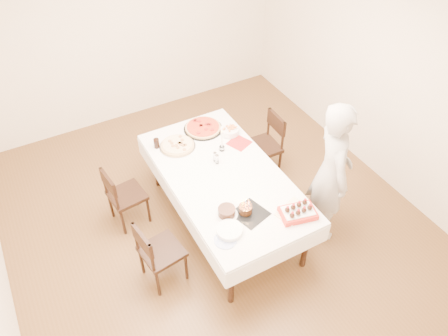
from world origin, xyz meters
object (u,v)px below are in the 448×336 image
cola_glass (157,143)px  birthday_cake (246,207)px  pizza_white (177,145)px  strawberry_box (298,212)px  pizza_pepperoni (203,128)px  chair_left_savory (127,195)px  chair_right_savory (262,147)px  dining_table (224,199)px  pasta_bowl (230,131)px  layer_cake (227,212)px  chair_left_dessert (162,251)px  person (331,173)px  taper_candle (222,140)px

cola_glass → birthday_cake: birthday_cake is taller
pizza_white → strawberry_box: size_ratio=1.21×
pizza_pepperoni → strawberry_box: (0.19, -1.64, 0.02)m
pizza_white → birthday_cake: birthday_cake is taller
pizza_white → birthday_cake: size_ratio=2.95×
pizza_white → chair_left_savory: bearing=-171.9°
chair_right_savory → strawberry_box: (-0.47, -1.34, 0.36)m
dining_table → pasta_bowl: 0.82m
layer_cake → strawberry_box: (0.60, -0.33, -0.00)m
chair_left_savory → pizza_white: (0.69, 0.10, 0.37)m
chair_left_dessert → person: size_ratio=0.49×
person → chair_left_dessert: bearing=104.1°
pizza_white → birthday_cake: bearing=-82.1°
pizza_white → taper_candle: bearing=-35.2°
person → birthday_cake: person is taller
chair_left_savory → pizza_white: size_ratio=1.94×
pizza_pepperoni → taper_candle: 0.46m
pizza_white → person: bearing=-46.7°
pizza_pepperoni → birthday_cake: (-0.23, -1.37, 0.06)m
person → pizza_white: size_ratio=4.12×
pasta_bowl → strawberry_box: size_ratio=0.64×
chair_right_savory → chair_left_dessert: bearing=-151.7°
person → cola_glass: person is taller
pasta_bowl → taper_candle: (-0.22, -0.22, 0.10)m
chair_left_dessert → strawberry_box: bearing=150.9°
dining_table → pizza_white: bearing=110.1°
chair_left_savory → cola_glass: bearing=-163.9°
chair_left_dessert → person: bearing=164.6°
dining_table → chair_left_savory: (-0.94, 0.56, 0.02)m
chair_left_savory → pasta_bowl: size_ratio=3.67×
chair_left_savory → layer_cake: size_ratio=3.68×
chair_left_dessert → layer_cake: layer_cake is taller
layer_cake → pizza_pepperoni: bearing=72.7°
pizza_pepperoni → layer_cake: (-0.41, -1.31, 0.02)m
pizza_white → layer_cake: bearing=-90.3°
dining_table → person: (0.94, -0.59, 0.47)m
chair_right_savory → birthday_cake: 1.45m
dining_table → layer_cake: layer_cake is taller
person → pasta_bowl: (-0.54, 1.18, -0.05)m
dining_table → chair_left_dessert: bearing=-158.6°
pizza_pepperoni → taper_candle: size_ratio=1.61×
pizza_pepperoni → birthday_cake: size_ratio=3.30×
dining_table → strawberry_box: strawberry_box is taller
person → birthday_cake: 1.01m
chair_left_savory → taper_candle: size_ratio=2.80×
dining_table → cola_glass: (-0.45, 0.76, 0.43)m
dining_table → layer_cake: 0.70m
chair_right_savory → taper_candle: size_ratio=3.03×
chair_left_dessert → pizza_pepperoni: size_ratio=1.79×
pasta_bowl → strawberry_box: bearing=-91.9°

